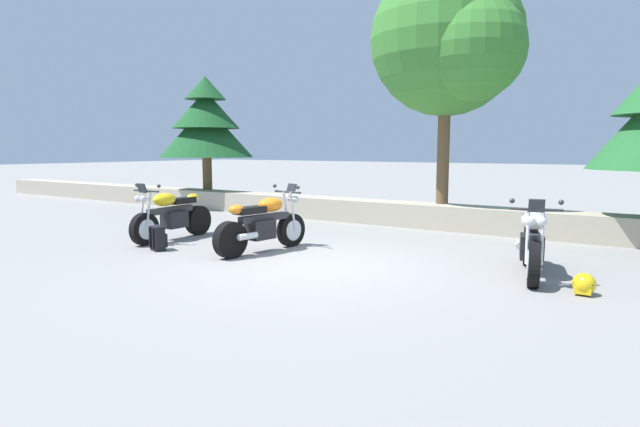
{
  "coord_description": "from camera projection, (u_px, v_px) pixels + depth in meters",
  "views": [
    {
      "loc": [
        4.61,
        -6.71,
        1.82
      ],
      "look_at": [
        -0.68,
        1.2,
        0.65
      ],
      "focal_mm": 29.56,
      "sensor_mm": 36.0,
      "label": 1
    }
  ],
  "objects": [
    {
      "name": "motorcycle_orange_centre",
      "position": [
        263.0,
        225.0,
        9.32
      ],
      "size": [
        0.67,
        2.06,
        1.18
      ],
      "color": "black",
      "rests_on": "ground"
    },
    {
      "name": "ground_plane",
      "position": [
        314.0,
        265.0,
        8.3
      ],
      "size": [
        120.0,
        120.0,
        0.0
      ],
      "primitive_type": "plane",
      "color": "gray"
    },
    {
      "name": "motorcycle_yellow_near_left",
      "position": [
        171.0,
        216.0,
        10.54
      ],
      "size": [
        0.67,
        2.07,
        1.18
      ],
      "color": "black",
      "rests_on": "ground"
    },
    {
      "name": "rider_backpack",
      "position": [
        158.0,
        237.0,
        9.46
      ],
      "size": [
        0.34,
        0.32,
        0.47
      ],
      "color": "black",
      "rests_on": "ground"
    },
    {
      "name": "pine_tree_far_left",
      "position": [
        206.0,
        123.0,
        16.31
      ],
      "size": [
        2.88,
        2.88,
        3.5
      ],
      "color": "brown",
      "rests_on": "stone_wall"
    },
    {
      "name": "rider_helmet",
      "position": [
        584.0,
        284.0,
        6.58
      ],
      "size": [
        0.28,
        0.28,
        0.28
      ],
      "color": "yellow",
      "rests_on": "ground"
    },
    {
      "name": "stone_wall",
      "position": [
        430.0,
        216.0,
        12.23
      ],
      "size": [
        36.0,
        0.8,
        0.55
      ],
      "primitive_type": "cube",
      "color": "#A89E89",
      "rests_on": "ground"
    },
    {
      "name": "leafy_tree_mid_left",
      "position": [
        452.0,
        42.0,
        11.66
      ],
      "size": [
        3.59,
        3.42,
        5.42
      ],
      "color": "brown",
      "rests_on": "stone_wall"
    },
    {
      "name": "motorcycle_silver_far_right",
      "position": [
        532.0,
        242.0,
        7.55
      ],
      "size": [
        0.85,
        2.04,
        1.18
      ],
      "color": "black",
      "rests_on": "ground"
    }
  ]
}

